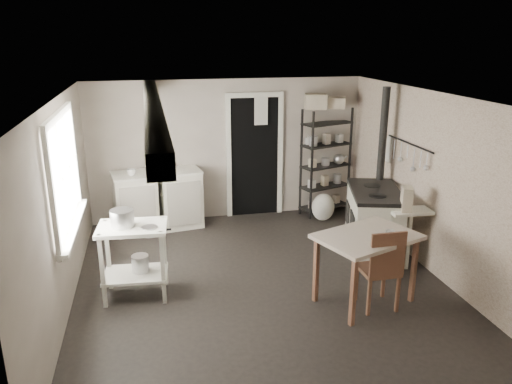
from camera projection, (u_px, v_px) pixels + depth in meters
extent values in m
plane|color=black|center=(261.00, 283.00, 6.25)|extent=(5.00, 5.00, 0.00)
plane|color=beige|center=(262.00, 97.00, 5.56)|extent=(5.00, 5.00, 0.00)
cube|color=#AFA395|center=(228.00, 150.00, 8.23)|extent=(4.50, 0.02, 2.30)
cube|color=#AFA395|center=(339.00, 301.00, 3.58)|extent=(4.50, 0.02, 2.30)
cube|color=#AFA395|center=(61.00, 209.00, 5.45)|extent=(0.02, 5.00, 2.30)
cube|color=#AFA395|center=(433.00, 184.00, 6.36)|extent=(0.02, 5.00, 2.30)
cylinder|color=#B8B9BB|center=(123.00, 222.00, 5.66)|extent=(0.33, 0.33, 0.29)
cylinder|color=#B8B9BB|center=(150.00, 231.00, 5.63)|extent=(0.23, 0.23, 0.10)
cylinder|color=#B8B9BB|center=(140.00, 264.00, 5.88)|extent=(0.21, 0.21, 0.22)
imported|color=silver|center=(162.00, 170.00, 7.78)|extent=(0.35, 0.35, 0.07)
imported|color=silver|center=(132.00, 173.00, 7.54)|extent=(0.16, 0.16, 0.10)
imported|color=silver|center=(308.00, 136.00, 8.29)|extent=(0.08, 0.09, 0.17)
cube|color=beige|center=(316.00, 96.00, 8.07)|extent=(0.40, 0.37, 0.24)
cube|color=beige|center=(337.00, 97.00, 8.14)|extent=(0.35, 0.34, 0.18)
cube|color=beige|center=(407.00, 197.00, 6.29)|extent=(0.19, 0.24, 0.31)
imported|color=silver|center=(389.00, 240.00, 5.49)|extent=(0.12, 0.12, 0.10)
ellipsoid|color=silver|center=(323.00, 207.00, 8.28)|extent=(0.44, 0.40, 0.46)
cylinder|color=silver|center=(384.00, 268.00, 6.48)|extent=(0.11, 0.11, 0.14)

